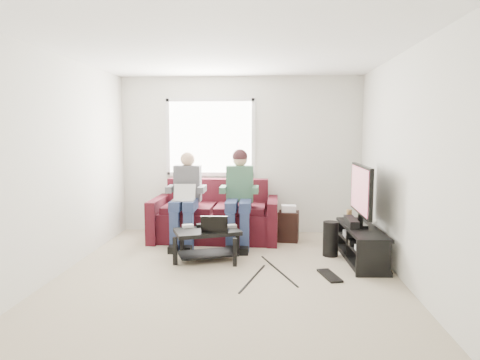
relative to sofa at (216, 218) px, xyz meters
name	(u,v)px	position (x,y,z in m)	size (l,w,h in m)	color
floor	(228,275)	(0.36, -1.72, -0.34)	(4.50, 4.50, 0.00)	#BAB091
ceiling	(227,50)	(0.36, -1.72, 2.26)	(4.50, 4.50, 0.00)	white
wall_back	(240,155)	(0.36, 0.53, 0.96)	(4.50, 4.50, 0.00)	silver
wall_front	(194,194)	(0.36, -3.97, 0.96)	(4.50, 4.50, 0.00)	silver
wall_left	(60,165)	(-1.64, -1.72, 0.96)	(4.50, 4.50, 0.00)	silver
wall_right	(405,167)	(2.36, -1.72, 0.96)	(4.50, 4.50, 0.00)	silver
window	(210,137)	(-0.14, 0.51, 1.26)	(1.48, 0.04, 1.28)	white
sofa	(216,218)	(0.00, 0.00, 0.00)	(1.98, 1.00, 0.92)	#401015
person_left	(186,194)	(-0.40, -0.36, 0.43)	(0.40, 0.70, 1.39)	navy
person_right	(239,190)	(0.40, -0.34, 0.49)	(0.40, 0.71, 1.43)	navy
laptop_silver	(184,196)	(-0.40, -0.53, 0.42)	(0.32, 0.22, 0.24)	silver
coffee_table	(207,238)	(0.03, -1.16, -0.03)	(0.95, 0.76, 0.41)	black
laptop_black	(215,222)	(0.15, -1.24, 0.20)	(0.34, 0.24, 0.24)	black
controller_a	(188,226)	(-0.25, -1.04, 0.10)	(0.14, 0.09, 0.04)	silver
controller_b	(202,225)	(-0.07, -0.98, 0.10)	(0.14, 0.09, 0.04)	black
controller_c	(231,226)	(0.33, -1.01, 0.10)	(0.14, 0.09, 0.04)	gray
tv_stand	(361,246)	(2.06, -1.04, -0.14)	(0.46, 1.36, 0.45)	black
tv	(361,192)	(2.06, -0.94, 0.57)	(0.12, 1.10, 0.81)	black
soundbar	(351,222)	(1.94, -0.94, 0.16)	(0.12, 0.50, 0.10)	black
drink_cup	(349,214)	(2.01, -0.41, 0.17)	(0.08, 0.08, 0.12)	olive
console_white	(369,249)	(2.06, -1.44, -0.07)	(0.30, 0.22, 0.06)	silver
console_grey	(357,234)	(2.06, -0.74, -0.06)	(0.34, 0.26, 0.08)	gray
console_black	(362,241)	(2.06, -1.09, -0.06)	(0.38, 0.30, 0.07)	black
subwoofer	(331,239)	(1.69, -0.84, -0.10)	(0.21, 0.21, 0.47)	black
keyboard_floor	(330,276)	(1.56, -1.71, -0.32)	(0.15, 0.45, 0.03)	black
end_table	(288,225)	(1.15, -0.07, -0.08)	(0.31, 0.31, 0.56)	black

